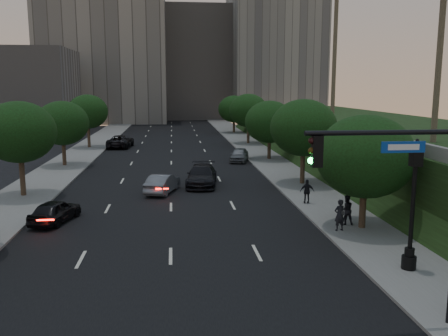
{
  "coord_description": "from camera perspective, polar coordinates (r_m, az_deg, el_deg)",
  "views": [
    {
      "loc": [
        0.2,
        -15.79,
        7.67
      ],
      "look_at": [
        2.75,
        7.69,
        3.6
      ],
      "focal_mm": 38.0,
      "sensor_mm": 36.0,
      "label": 1
    }
  ],
  "objects": [
    {
      "name": "ground",
      "position": [
        17.56,
        -6.48,
        -16.19
      ],
      "size": [
        160.0,
        160.0,
        0.0
      ],
      "primitive_type": "plane",
      "color": "black",
      "rests_on": "ground"
    },
    {
      "name": "sidewalk_right",
      "position": [
        47.5,
        6.1,
        0.52
      ],
      "size": [
        4.5,
        140.0,
        0.15
      ],
      "primitive_type": "cube",
      "color": "slate",
      "rests_on": "ground"
    },
    {
      "name": "tree_right_d",
      "position": [
        63.68,
        2.95,
        6.92
      ],
      "size": [
        5.2,
        5.2,
        6.74
      ],
      "color": "#38281C",
      "rests_on": "ground"
    },
    {
      "name": "office_block_right",
      "position": [
        114.77,
        6.0,
        14.89
      ],
      "size": [
        20.0,
        22.0,
        36.0
      ],
      "primitive_type": "cube",
      "color": "gray",
      "rests_on": "ground"
    },
    {
      "name": "road_surface",
      "position": [
        46.43,
        -6.36,
        0.22
      ],
      "size": [
        16.0,
        140.0,
        0.02
      ],
      "primitive_type": "cube",
      "color": "black",
      "rests_on": "ground"
    },
    {
      "name": "sedan_mid_left",
      "position": [
        34.85,
        -7.39,
        -1.85
      ],
      "size": [
        2.69,
        4.49,
        1.4
      ],
      "primitive_type": "imported",
      "rotation": [
        0.0,
        0.0,
        2.83
      ],
      "color": "slate",
      "rests_on": "ground"
    },
    {
      "name": "tree_right_a",
      "position": [
        26.11,
        16.64,
        1.33
      ],
      "size": [
        5.2,
        5.2,
        6.24
      ],
      "color": "#38281C",
      "rests_on": "ground"
    },
    {
      "name": "pedestrian_b",
      "position": [
        27.01,
        14.49,
        -4.88
      ],
      "size": [
        0.82,
        0.64,
        1.66
      ],
      "primitive_type": "imported",
      "rotation": [
        0.0,
        0.0,
        3.13
      ],
      "color": "black",
      "rests_on": "sidewalk_right"
    },
    {
      "name": "tree_right_c",
      "position": [
        49.96,
        5.51,
        5.54
      ],
      "size": [
        5.2,
        5.2,
        6.24
      ],
      "color": "#38281C",
      "rests_on": "ground"
    },
    {
      "name": "office_block_left",
      "position": [
        109.04,
        -14.08,
        13.87
      ],
      "size": [
        26.0,
        20.0,
        32.0
      ],
      "primitive_type": "cube",
      "color": "gray",
      "rests_on": "ground"
    },
    {
      "name": "pedestrian_c",
      "position": [
        31.32,
        9.97,
        -2.78
      ],
      "size": [
        0.97,
        0.53,
        1.58
      ],
      "primitive_type": "imported",
      "rotation": [
        0.0,
        0.0,
        2.98
      ],
      "color": "black",
      "rests_on": "sidewalk_right"
    },
    {
      "name": "parapet_wall",
      "position": [
        45.89,
        10.71,
        5.46
      ],
      "size": [
        0.35,
        90.0,
        0.7
      ],
      "primitive_type": "cube",
      "color": "slate",
      "rests_on": "embankment"
    },
    {
      "name": "tree_left_b",
      "position": [
        35.52,
        -23.43,
        3.98
      ],
      "size": [
        5.0,
        5.0,
        6.71
      ],
      "color": "#38281C",
      "rests_on": "ground"
    },
    {
      "name": "street_lamp",
      "position": [
        20.96,
        21.71,
        -4.84
      ],
      "size": [
        0.64,
        0.64,
        5.62
      ],
      "color": "black",
      "rests_on": "ground"
    },
    {
      "name": "sedan_near_right",
      "position": [
        37.08,
        -2.69,
        -0.92
      ],
      "size": [
        2.89,
        5.71,
        1.59
      ],
      "primitive_type": "imported",
      "rotation": [
        0.0,
        0.0,
        -0.12
      ],
      "color": "black",
      "rests_on": "ground"
    },
    {
      "name": "office_block_mid",
      "position": [
        118.06,
        -3.46,
        12.35
      ],
      "size": [
        22.0,
        18.0,
        26.0
      ],
      "primitive_type": "cube",
      "color": "gray",
      "rests_on": "ground"
    },
    {
      "name": "sedan_far_left",
      "position": [
        61.59,
        -12.34,
        3.15
      ],
      "size": [
        3.21,
        6.01,
        1.61
      ],
      "primitive_type": "imported",
      "rotation": [
        0.0,
        0.0,
        3.04
      ],
      "color": "black",
      "rests_on": "ground"
    },
    {
      "name": "sedan_near_left",
      "position": [
        28.73,
        -19.66,
        -4.91
      ],
      "size": [
        2.58,
        4.22,
        1.34
      ],
      "primitive_type": "imported",
      "rotation": [
        0.0,
        0.0,
        2.87
      ],
      "color": "black",
      "rests_on": "ground"
    },
    {
      "name": "traffic_signal_mast",
      "position": [
        16.43,
        24.08,
        -5.18
      ],
      "size": [
        5.68,
        0.56,
        7.0
      ],
      "color": "black",
      "rests_on": "ground"
    },
    {
      "name": "embankment",
      "position": [
        49.25,
        20.14,
        2.57
      ],
      "size": [
        18.0,
        90.0,
        4.0
      ],
      "primitive_type": "cube",
      "color": "black",
      "rests_on": "ground"
    },
    {
      "name": "sedan_far_right",
      "position": [
        48.93,
        1.85,
        1.59
      ],
      "size": [
        2.69,
        4.46,
        1.42
      ],
      "primitive_type": "imported",
      "rotation": [
        0.0,
        0.0,
        -0.26
      ],
      "color": "slate",
      "rests_on": "ground"
    },
    {
      "name": "tree_right_b",
      "position": [
        37.33,
        9.56,
        4.79
      ],
      "size": [
        5.2,
        5.2,
        6.74
      ],
      "color": "#38281C",
      "rests_on": "ground"
    },
    {
      "name": "tree_left_c",
      "position": [
        48.08,
        -18.87,
        5.12
      ],
      "size": [
        5.0,
        5.0,
        6.34
      ],
      "color": "#38281C",
      "rests_on": "ground"
    },
    {
      "name": "pedestrian_a",
      "position": [
        25.78,
        13.73,
        -5.52
      ],
      "size": [
        0.69,
        0.54,
        1.69
      ],
      "primitive_type": "imported",
      "rotation": [
        0.0,
        0.0,
        3.38
      ],
      "color": "black",
      "rests_on": "sidewalk_right"
    },
    {
      "name": "office_block_filler",
      "position": [
        89.71,
        -23.46,
        8.55
      ],
      "size": [
        18.0,
        16.0,
        14.0
      ],
      "primitive_type": "cube",
      "color": "gray",
      "rests_on": "ground"
    },
    {
      "name": "tree_right_e",
      "position": [
        78.53,
        1.2,
        7.11
      ],
      "size": [
        5.2,
        5.2,
        6.24
      ],
      "color": "#38281C",
      "rests_on": "ground"
    },
    {
      "name": "sidewalk_left",
      "position": [
        47.58,
        -18.8,
        0.06
      ],
      "size": [
        4.5,
        140.0,
        0.15
      ],
      "primitive_type": "cube",
      "color": "slate",
      "rests_on": "ground"
    },
    {
      "name": "tree_left_d",
      "position": [
        61.77,
        -16.09,
        6.53
      ],
      "size": [
        5.0,
        5.0,
        6.71
      ],
      "color": "#38281C",
      "rests_on": "ground"
    }
  ]
}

